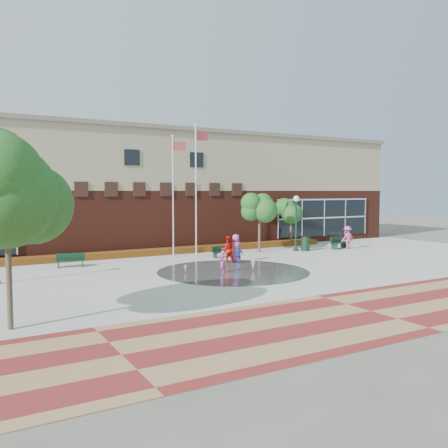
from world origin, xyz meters
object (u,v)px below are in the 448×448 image
bench_left (71,263)px  child_splash (222,262)px  trash_can (305,243)px  flagpole_right (174,189)px  flagpole_left (197,184)px  tree_big_left (6,178)px

bench_left → child_splash: size_ratio=1.37×
child_splash → bench_left: bearing=-85.4°
bench_left → trash_can: trash_can is taller
flagpole_right → bench_left: 8.56m
flagpole_right → trash_can: 10.69m
flagpole_left → tree_big_left: bearing=-143.2°
flagpole_right → tree_big_left: (-11.62, -13.35, 0.26)m
flagpole_left → flagpole_right: size_ratio=1.08×
flagpole_right → trash_can: size_ratio=7.30×
flagpole_left → bench_left: size_ratio=5.28×
bench_left → tree_big_left: (-4.39, -11.95, 4.62)m
flagpole_left → child_splash: size_ratio=7.25×
flagpole_right → child_splash: 8.53m
bench_left → flagpole_right: bearing=24.5°
trash_can → tree_big_left: 24.30m
flagpole_right → child_splash: size_ratio=6.74×
child_splash → flagpole_right: bearing=-136.7°
trash_can → child_splash: (-10.05, -5.17, 0.04)m
flagpole_right → child_splash: flagpole_right is taller
trash_can → flagpole_right: bearing=166.3°
tree_big_left → child_splash: size_ratio=5.57×
trash_can → tree_big_left: bearing=-152.6°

